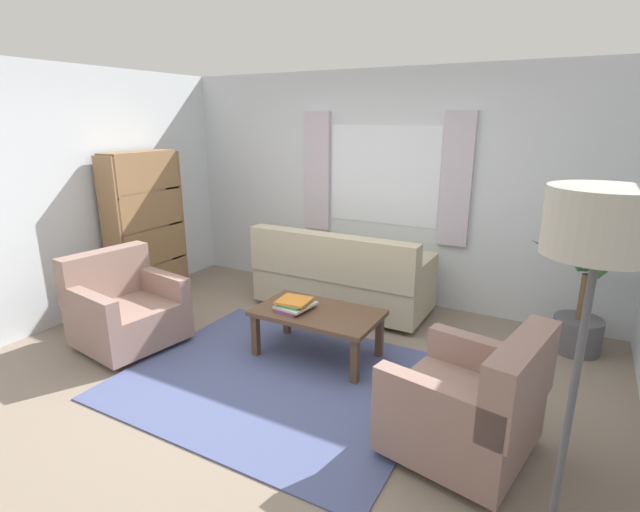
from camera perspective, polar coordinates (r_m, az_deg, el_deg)
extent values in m
plane|color=gray|center=(4.09, -5.02, -14.39)|extent=(6.24, 6.24, 0.00)
cube|color=silver|center=(5.59, 7.74, 8.06)|extent=(5.32, 0.12, 2.60)
cube|color=silver|center=(5.54, -29.06, 6.11)|extent=(0.12, 4.40, 2.60)
cube|color=white|center=(5.51, 7.56, 9.53)|extent=(1.30, 0.01, 1.10)
cube|color=silver|center=(5.84, -0.26, 10.03)|extent=(0.32, 0.06, 1.40)
cube|color=silver|center=(5.24, 16.00, 8.71)|extent=(0.32, 0.06, 1.40)
cube|color=#4C5684|center=(4.08, -5.03, -14.32)|extent=(2.42, 2.05, 0.01)
cube|color=#BCB293|center=(5.37, 2.78, -3.69)|extent=(1.90, 0.80, 0.38)
cube|color=#BCB293|center=(4.97, 1.22, -0.13)|extent=(1.90, 0.20, 0.48)
cube|color=#BCB293|center=(4.98, 11.86, -1.90)|extent=(0.16, 0.80, 0.24)
cube|color=#BCB293|center=(5.70, -5.05, 0.69)|extent=(0.16, 0.80, 0.24)
cylinder|color=brown|center=(5.43, 12.29, -6.33)|extent=(0.06, 0.06, 0.06)
cylinder|color=brown|center=(6.09, -3.20, -3.49)|extent=(0.06, 0.06, 0.06)
cylinder|color=brown|center=(4.91, 10.21, -8.73)|extent=(0.06, 0.06, 0.06)
cylinder|color=brown|center=(5.62, -6.45, -5.27)|extent=(0.06, 0.06, 0.06)
cube|color=gray|center=(4.83, -21.77, -7.36)|extent=(0.91, 0.95, 0.36)
cube|color=gray|center=(4.97, -24.25, -1.95)|extent=(0.30, 0.86, 0.46)
cube|color=gray|center=(4.58, -25.98, -5.27)|extent=(0.81, 0.24, 0.22)
cube|color=gray|center=(4.91, -18.56, -3.04)|extent=(0.81, 0.24, 0.22)
cylinder|color=brown|center=(4.52, -23.05, -12.13)|extent=(0.05, 0.05, 0.06)
cylinder|color=brown|center=(4.84, -16.04, -9.51)|extent=(0.05, 0.05, 0.06)
cylinder|color=brown|center=(5.04, -26.78, -9.62)|extent=(0.05, 0.05, 0.06)
cylinder|color=brown|center=(5.33, -20.24, -7.46)|extent=(0.05, 0.05, 0.06)
cube|color=gray|center=(3.32, 16.39, -18.05)|extent=(0.94, 0.97, 0.36)
cube|color=gray|center=(3.03, 22.87, -13.25)|extent=(0.33, 0.86, 0.46)
cube|color=gray|center=(3.47, 19.20, -11.19)|extent=(0.81, 0.27, 0.22)
cube|color=gray|center=(2.89, 13.86, -16.68)|extent=(0.81, 0.27, 0.22)
cylinder|color=brown|center=(3.80, 13.68, -16.84)|extent=(0.05, 0.05, 0.06)
cylinder|color=brown|center=(3.31, 8.03, -22.15)|extent=(0.05, 0.05, 0.06)
cylinder|color=brown|center=(3.63, 23.30, -19.53)|extent=(0.05, 0.05, 0.06)
cylinder|color=brown|center=(3.11, 19.23, -25.93)|extent=(0.05, 0.05, 0.06)
cube|color=brown|center=(4.23, -0.31, -6.84)|extent=(1.10, 0.64, 0.04)
cube|color=brown|center=(4.37, -7.70, -9.39)|extent=(0.06, 0.06, 0.40)
cube|color=brown|center=(3.92, 4.21, -12.45)|extent=(0.06, 0.06, 0.40)
cube|color=brown|center=(4.76, -3.97, -7.08)|extent=(0.06, 0.06, 0.40)
cube|color=brown|center=(4.35, 7.13, -9.51)|extent=(0.06, 0.06, 0.40)
cube|color=#7F478C|center=(4.27, -2.99, -6.16)|extent=(0.21, 0.34, 0.03)
cube|color=beige|center=(4.25, -2.89, -5.88)|extent=(0.30, 0.35, 0.02)
cube|color=#387F4C|center=(4.25, -2.96, -5.58)|extent=(0.22, 0.28, 0.02)
cube|color=orange|center=(4.24, -3.11, -5.34)|extent=(0.30, 0.28, 0.02)
cylinder|color=#56565B|center=(5.03, 28.36, -8.26)|extent=(0.42, 0.42, 0.32)
cylinder|color=brown|center=(4.90, 28.94, -4.29)|extent=(0.07, 0.07, 0.43)
cone|color=#47894C|center=(4.86, 32.68, -0.05)|extent=(0.55, 0.22, 0.29)
cone|color=#47894C|center=(5.00, 31.83, 0.60)|extent=(0.39, 0.49, 0.39)
cone|color=#47894C|center=(5.05, 29.08, 0.99)|extent=(0.16, 0.50, 0.38)
cone|color=#47894C|center=(4.93, 27.40, 0.63)|extent=(0.40, 0.38, 0.33)
cone|color=#47894C|center=(4.66, 26.48, 0.41)|extent=(0.52, 0.39, 0.35)
cone|color=#47894C|center=(4.48, 29.04, -0.25)|extent=(0.16, 0.62, 0.36)
cone|color=#47894C|center=(4.56, 31.92, -0.51)|extent=(0.36, 0.49, 0.49)
cube|color=olive|center=(6.18, -17.05, 4.03)|extent=(0.30, 0.04, 1.70)
cube|color=olive|center=(5.61, -23.58, 2.20)|extent=(0.30, 0.04, 1.70)
cube|color=olive|center=(5.78, -19.24, 3.03)|extent=(0.02, 0.90, 1.70)
cube|color=olive|center=(6.12, -19.40, -4.52)|extent=(0.30, 0.86, 0.02)
cube|color=olive|center=(5.99, -19.78, -0.71)|extent=(0.30, 0.86, 0.02)
cube|color=olive|center=(5.88, -20.17, 3.26)|extent=(0.30, 0.86, 0.02)
cube|color=olive|center=(5.81, -20.57, 7.34)|extent=(0.30, 0.86, 0.02)
cube|color=olive|center=(5.77, -21.00, 11.51)|extent=(0.30, 0.86, 0.02)
cube|color=#7F478C|center=(6.10, -17.77, 4.88)|extent=(0.28, 0.07, 0.18)
cube|color=gold|center=(6.04, -18.34, 4.93)|extent=(0.25, 0.08, 0.23)
cube|color=beige|center=(5.98, -19.00, 4.69)|extent=(0.25, 0.10, 0.21)
cube|color=#335199|center=(5.90, -19.75, 4.86)|extent=(0.27, 0.07, 0.29)
cube|color=#335199|center=(5.86, -20.31, 4.63)|extent=(0.28, 0.05, 0.27)
cube|color=#2D2D33|center=(5.81, -20.86, 4.51)|extent=(0.23, 0.09, 0.27)
cube|color=#5B8E93|center=(5.75, -21.60, 4.04)|extent=(0.26, 0.09, 0.22)
cube|color=#387F4C|center=(5.69, -22.29, 3.97)|extent=(0.28, 0.08, 0.24)
cube|color=gold|center=(5.63, -23.03, 3.87)|extent=(0.24, 0.09, 0.26)
cylinder|color=#4C4C51|center=(2.24, 27.13, -19.76)|extent=(0.03, 0.03, 1.58)
cylinder|color=#B2AD9E|center=(1.89, 30.64, 3.55)|extent=(0.37, 0.37, 0.24)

